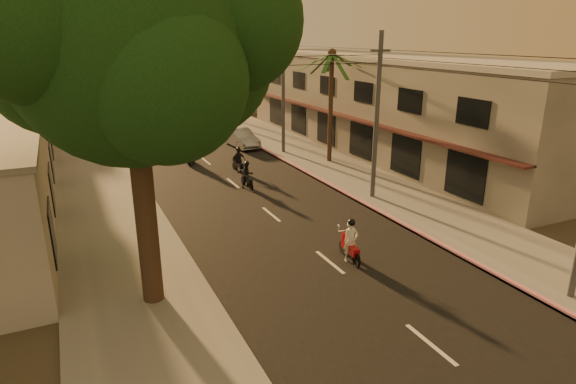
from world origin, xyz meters
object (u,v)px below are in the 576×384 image
object	(u,v)px
scooter_mid_a	(247,176)
parked_car	(241,138)
scooter_red	(350,242)
broadleaf_tree	(142,46)
scooter_far_a	(190,153)
palm_tree	(332,60)
scooter_mid_b	(238,161)
scooter_far_b	(204,116)

from	to	relation	value
scooter_mid_a	parked_car	distance (m)	11.09
scooter_red	scooter_mid_a	size ratio (longest dim) A/B	1.10
broadleaf_tree	scooter_red	size ratio (longest dim) A/B	6.50
scooter_red	broadleaf_tree	bearing A→B (deg)	-175.60
scooter_far_a	parked_car	bearing A→B (deg)	54.39
broadleaf_tree	scooter_far_a	bearing A→B (deg)	72.89
scooter_red	scooter_far_a	world-z (taller)	scooter_red
scooter_red	palm_tree	bearing A→B (deg)	70.15
palm_tree	scooter_far_a	distance (m)	11.77
scooter_mid_a	scooter_far_a	xyz separation A→B (m)	(-1.73, 6.87, 0.07)
scooter_mid_a	scooter_far_a	bearing A→B (deg)	101.52
scooter_red	scooter_far_a	bearing A→B (deg)	103.47
scooter_mid_b	parked_car	xyz separation A→B (m)	(2.74, 7.05, -0.04)
scooter_red	scooter_far_a	xyz separation A→B (m)	(-2.04, 17.88, 0.01)
scooter_mid_b	parked_car	bearing A→B (deg)	64.18
broadleaf_tree	palm_tree	bearing A→B (deg)	43.48
scooter_mid_b	scooter_mid_a	bearing A→B (deg)	-105.77
palm_tree	scooter_mid_a	distance (m)	10.35
broadleaf_tree	scooter_far_b	distance (m)	35.49
broadleaf_tree	palm_tree	distance (m)	20.18
scooter_mid_b	scooter_far_a	world-z (taller)	scooter_far_a
palm_tree	scooter_far_a	xyz separation A→B (m)	(-9.21, 3.69, -6.33)
palm_tree	scooter_far_b	distance (m)	20.45
scooter_mid_b	scooter_red	bearing A→B (deg)	-96.08
scooter_red	scooter_mid_a	bearing A→B (deg)	98.59
scooter_red	parked_car	xyz separation A→B (m)	(3.11, 21.55, -0.07)
palm_tree	parked_car	world-z (taller)	palm_tree
broadleaf_tree	parked_car	bearing A→B (deg)	63.55
palm_tree	parked_car	bearing A→B (deg)	118.83
scooter_red	scooter_mid_a	world-z (taller)	scooter_red
scooter_far_a	scooter_far_b	size ratio (longest dim) A/B	1.01
broadleaf_tree	scooter_mid_a	xyz separation A→B (m)	(7.13, 10.67, -7.73)
scooter_red	parked_car	distance (m)	21.78
broadleaf_tree	scooter_far_a	xyz separation A→B (m)	(5.40, 17.54, -7.66)
scooter_mid_b	scooter_far_b	bearing A→B (deg)	76.33
scooter_mid_a	scooter_far_a	size ratio (longest dim) A/B	0.94
scooter_red	parked_car	size ratio (longest dim) A/B	0.41
scooter_mid_a	scooter_far_b	distance (m)	22.55
broadleaf_tree	scooter_mid_b	size ratio (longest dim) A/B	6.84
scooter_mid_a	scooter_far_b	bearing A→B (deg)	78.02
scooter_mid_b	scooter_far_b	world-z (taller)	scooter_far_b
broadleaf_tree	scooter_far_b	world-z (taller)	broadleaf_tree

